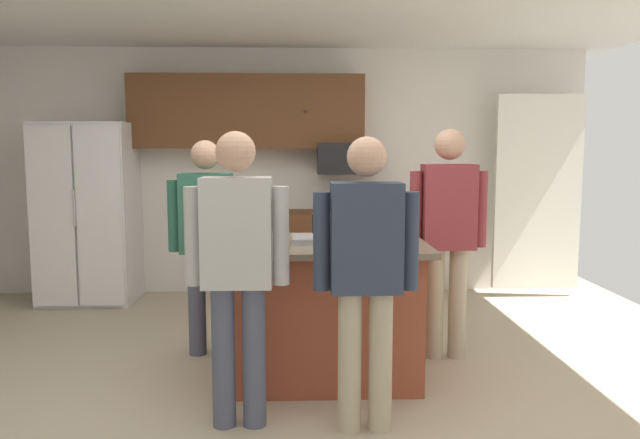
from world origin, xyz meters
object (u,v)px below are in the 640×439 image
(kitchen_island, at_px, (322,309))
(mug_ceramic_white, at_px, (266,241))
(person_host_foreground, at_px, (207,233))
(person_guest_by_door, at_px, (366,265))
(person_guest_right, at_px, (237,260))
(serving_tray, at_px, (325,239))
(person_guest_left, at_px, (448,227))
(glass_pilsner, at_px, (317,226))
(glass_dark_ale, at_px, (271,228))
(microwave_over_range, at_px, (344,158))
(glass_short_whisky, at_px, (247,230))
(refrigerator, at_px, (88,213))

(kitchen_island, height_order, mug_ceramic_white, mug_ceramic_white)
(person_host_foreground, bearing_deg, kitchen_island, 0.00)
(person_guest_by_door, height_order, person_guest_right, person_guest_right)
(person_guest_right, height_order, serving_tray, person_guest_right)
(person_guest_left, relative_size, glass_pilsner, 10.47)
(glass_pilsner, bearing_deg, glass_dark_ale, -176.06)
(mug_ceramic_white, bearing_deg, person_guest_left, 25.58)
(microwave_over_range, relative_size, serving_tray, 1.27)
(person_guest_right, bearing_deg, glass_dark_ale, 25.30)
(serving_tray, bearing_deg, person_host_foreground, 149.65)
(glass_dark_ale, bearing_deg, person_host_foreground, 149.51)
(person_guest_left, distance_m, glass_short_whisky, 1.48)
(person_guest_right, distance_m, glass_short_whisky, 0.78)
(person_guest_by_door, relative_size, person_host_foreground, 1.00)
(refrigerator, height_order, person_guest_left, refrigerator)
(person_host_foreground, height_order, glass_pilsner, person_host_foreground)
(glass_dark_ale, bearing_deg, microwave_over_range, 72.24)
(person_guest_right, bearing_deg, person_guest_left, -18.58)
(kitchen_island, bearing_deg, person_guest_by_door, -75.60)
(person_guest_right, relative_size, serving_tray, 3.75)
(person_guest_left, height_order, person_guest_by_door, person_guest_left)
(kitchen_island, distance_m, person_host_foreground, 1.07)
(microwave_over_range, xyz_separation_m, glass_dark_ale, (-0.67, -2.10, -0.45))
(glass_short_whisky, distance_m, glass_pilsner, 0.52)
(person_host_foreground, relative_size, glass_dark_ale, 11.28)
(refrigerator, relative_size, glass_short_whisky, 11.89)
(refrigerator, bearing_deg, person_guest_by_door, -50.45)
(person_guest_left, bearing_deg, microwave_over_range, -93.82)
(microwave_over_range, relative_size, mug_ceramic_white, 4.26)
(microwave_over_range, distance_m, person_guest_by_door, 3.17)
(serving_tray, bearing_deg, person_guest_by_door, -77.19)
(mug_ceramic_white, height_order, glass_dark_ale, glass_dark_ale)
(kitchen_island, height_order, glass_pilsner, glass_pilsner)
(refrigerator, relative_size, kitchen_island, 1.29)
(refrigerator, bearing_deg, glass_short_whisky, -50.52)
(person_guest_by_door, bearing_deg, glass_short_whisky, 25.32)
(person_host_foreground, bearing_deg, refrigerator, 161.03)
(glass_dark_ale, bearing_deg, glass_short_whisky, -133.27)
(person_guest_by_door, xyz_separation_m, person_guest_right, (-0.70, 0.08, 0.02))
(person_guest_by_door, bearing_deg, serving_tray, -1.59)
(refrigerator, bearing_deg, mug_ceramic_white, -51.93)
(kitchen_island, xyz_separation_m, person_guest_by_door, (0.21, -0.81, 0.46))
(kitchen_island, xyz_separation_m, glass_short_whisky, (-0.50, 0.05, 0.54))
(person_host_foreground, bearing_deg, glass_pilsner, 12.73)
(refrigerator, xyz_separation_m, glass_pilsner, (2.25, -1.96, 0.11))
(person_guest_by_door, relative_size, mug_ceramic_white, 12.33)
(refrigerator, distance_m, person_guest_right, 3.43)
(microwave_over_range, bearing_deg, glass_short_whisky, -110.07)
(mug_ceramic_white, bearing_deg, person_guest_right, -106.01)
(glass_pilsner, bearing_deg, person_guest_right, -115.98)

